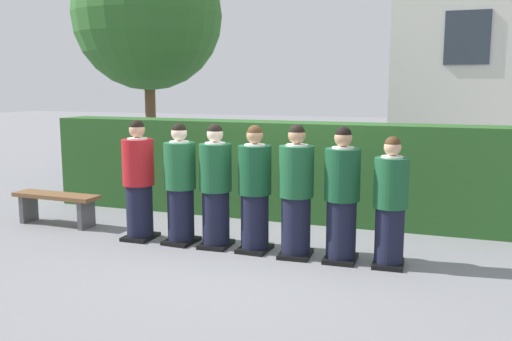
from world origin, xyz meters
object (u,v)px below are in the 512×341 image
student_front_row_2 (216,189)px  student_front_row_5 (342,198)px  student_front_row_6 (390,205)px  student_front_row_4 (296,194)px  wooden_bench (56,202)px  student_front_row_3 (255,192)px  student_in_red_blazer (139,183)px  student_front_row_1 (180,187)px

student_front_row_2 → student_front_row_5: (1.67, -0.04, 0.00)m
student_front_row_5 → student_front_row_6: student_front_row_5 is taller
student_front_row_2 → student_front_row_5: 1.67m
student_front_row_2 → student_front_row_4: student_front_row_4 is taller
student_front_row_5 → wooden_bench: student_front_row_5 is taller
student_front_row_2 → student_front_row_4: bearing=-2.6°
student_front_row_5 → wooden_bench: (-4.42, 0.27, -0.43)m
student_front_row_3 → student_front_row_6: (1.69, -0.04, -0.04)m
student_in_red_blazer → wooden_bench: size_ratio=1.17×
student_front_row_1 → student_front_row_4: student_front_row_4 is taller
student_front_row_1 → student_front_row_2: student_front_row_2 is taller
student_front_row_6 → student_front_row_4: bearing=-179.7°
student_front_row_1 → wooden_bench: student_front_row_1 is taller
student_front_row_3 → wooden_bench: 3.33m
student_front_row_1 → student_front_row_2: bearing=0.2°
student_in_red_blazer → student_front_row_1: student_in_red_blazer is taller
student_front_row_1 → student_front_row_6: student_front_row_1 is taller
student_front_row_4 → wooden_bench: size_ratio=1.17×
wooden_bench → student_front_row_3: bearing=-4.2°
student_in_red_blazer → student_front_row_5: 2.81m
student_front_row_2 → student_front_row_6: bearing=-1.1°
student_in_red_blazer → student_front_row_6: bearing=-0.5°
student_in_red_blazer → wooden_bench: 1.68m
student_front_row_2 → student_front_row_3: student_front_row_2 is taller
student_front_row_3 → student_front_row_5: student_front_row_5 is taller
student_front_row_4 → student_front_row_5: size_ratio=1.01×
student_front_row_6 → wooden_bench: size_ratio=1.09×
student_front_row_2 → wooden_bench: size_ratio=1.15×
student_front_row_3 → student_front_row_4: bearing=-4.3°
student_front_row_1 → student_front_row_3: size_ratio=1.00×
student_front_row_5 → wooden_bench: 4.44m
student_in_red_blazer → student_front_row_3: (1.69, 0.01, -0.01)m
student_front_row_1 → student_front_row_4: size_ratio=0.99×
student_front_row_6 → student_front_row_2: bearing=178.9°
student_front_row_1 → student_front_row_3: 1.06m
student_front_row_6 → student_in_red_blazer: bearing=179.5°
student_front_row_4 → student_front_row_6: bearing=0.3°
wooden_bench → student_front_row_6: bearing=-3.2°
student_front_row_1 → student_front_row_4: (1.62, -0.05, 0.01)m
student_front_row_3 → student_front_row_5: 1.12m
student_front_row_4 → wooden_bench: bearing=175.8°
student_front_row_1 → student_front_row_3: (1.06, -0.01, -0.00)m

